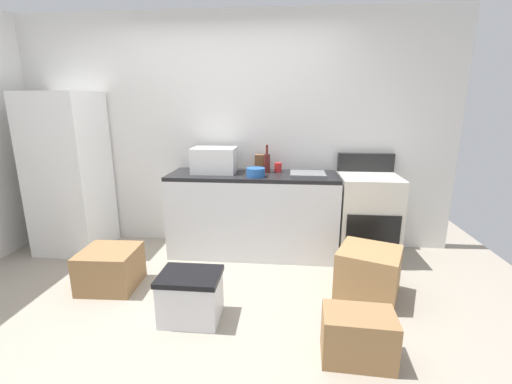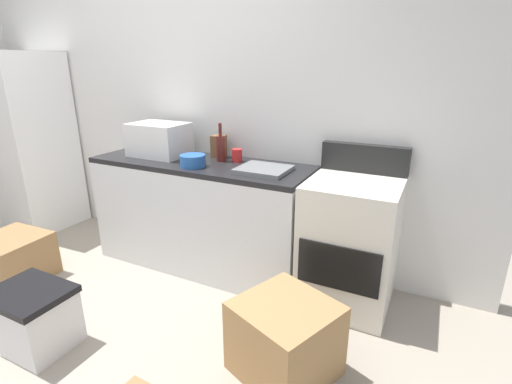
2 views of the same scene
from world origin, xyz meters
The scene contains 15 objects.
ground_plane centered at (0.00, 0.00, 0.00)m, with size 6.00×6.00×0.00m, color #9E9384.
wall_back centered at (0.00, 1.55, 1.30)m, with size 5.00×0.10×2.60m, color silver.
kitchen_counter centered at (0.30, 1.20, 0.45)m, with size 1.80×0.60×0.90m.
refrigerator centered at (-1.75, 1.15, 0.87)m, with size 0.68×0.66×1.75m, color white.
stove_oven centered at (1.52, 1.21, 0.47)m, with size 0.60×0.61×1.10m.
microwave centered at (-0.12, 1.23, 1.04)m, with size 0.46×0.34×0.27m, color white.
sink_basin centered at (0.88, 1.16, 0.92)m, with size 0.36×0.32×0.03m, color slate.
wine_bottle centered at (0.44, 1.29, 1.01)m, with size 0.07×0.07×0.30m.
coffee_mug centered at (0.56, 1.33, 0.95)m, with size 0.08×0.08×0.10m, color red.
knife_block centered at (0.35, 1.40, 0.99)m, with size 0.10×0.10×0.18m, color brown.
mixing_bowl centered at (0.34, 1.05, 0.95)m, with size 0.19×0.19×0.09m, color #2659A5.
cardboard_box_large centered at (1.15, -0.42, 0.17)m, with size 0.45×0.29×0.33m, color olive.
cardboard_box_medium centered at (-0.91, 0.32, 0.18)m, with size 0.48×0.46×0.36m, color olive.
cardboard_box_small centered at (1.38, 0.38, 0.21)m, with size 0.49×0.47×0.43m, color #A37A4C.
storage_bin centered at (-0.05, -0.09, 0.19)m, with size 0.46×0.36×0.38m.
Camera 1 is at (0.68, -2.38, 1.60)m, focal length 24.03 mm.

